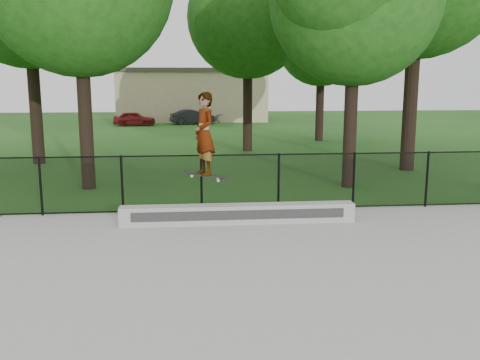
{
  "coord_description": "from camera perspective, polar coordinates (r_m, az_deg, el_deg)",
  "views": [
    {
      "loc": [
        -2.28,
        -7.55,
        3.44
      ],
      "look_at": [
        -1.17,
        4.2,
        1.2
      ],
      "focal_mm": 40.0,
      "sensor_mm": 36.0,
      "label": 1
    }
  ],
  "objects": [
    {
      "name": "car_a",
      "position": [
        40.72,
        -11.2,
        6.44
      ],
      "size": [
        3.07,
        1.25,
        1.05
      ],
      "primitive_type": "imported",
      "rotation": [
        0.0,
        0.0,
        1.57
      ],
      "color": "maroon",
      "rests_on": "ground"
    },
    {
      "name": "grind_ledge",
      "position": [
        12.7,
        -0.19,
        -3.63
      ],
      "size": [
        5.56,
        0.4,
        0.45
      ],
      "primitive_type": "cube",
      "color": "#A8A8A3",
      "rests_on": "concrete_slab"
    },
    {
      "name": "distant_building",
      "position": [
        45.57,
        -5.11,
        9.1
      ],
      "size": [
        12.4,
        6.4,
        4.3
      ],
      "color": "#C5B18B",
      "rests_on": "ground"
    },
    {
      "name": "car_c",
      "position": [
        43.71,
        -0.76,
        7.04
      ],
      "size": [
        4.04,
        2.09,
        1.23
      ],
      "primitive_type": "imported",
      "rotation": [
        0.0,
        0.0,
        1.67
      ],
      "color": "gray",
      "rests_on": "ground"
    },
    {
      "name": "chainlink_fence",
      "position": [
        13.89,
        4.14,
        -0.19
      ],
      "size": [
        16.06,
        0.06,
        1.5
      ],
      "color": "black",
      "rests_on": "concrete_slab"
    },
    {
      "name": "car_b",
      "position": [
        41.56,
        -5.09,
        6.73
      ],
      "size": [
        3.26,
        1.83,
        1.12
      ],
      "primitive_type": "imported",
      "rotation": [
        0.0,
        0.0,
        1.79
      ],
      "color": "black",
      "rests_on": "ground"
    },
    {
      "name": "concrete_slab",
      "position": [
        8.59,
        10.72,
        -12.84
      ],
      "size": [
        14.0,
        12.0,
        0.06
      ],
      "primitive_type": "cube",
      "color": "#A4A39F",
      "rests_on": "ground"
    },
    {
      "name": "ground",
      "position": [
        8.6,
        10.71,
        -13.02
      ],
      "size": [
        100.0,
        100.0,
        0.0
      ],
      "primitive_type": "plane",
      "color": "#1C4E16",
      "rests_on": "ground"
    },
    {
      "name": "skater_airborne",
      "position": [
        12.15,
        -3.82,
        4.83
      ],
      "size": [
        0.84,
        0.8,
        2.01
      ],
      "color": "black",
      "rests_on": "ground"
    }
  ]
}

